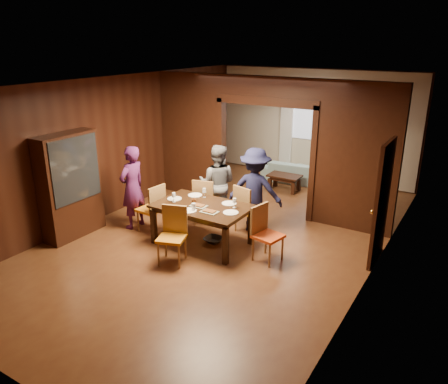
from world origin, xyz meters
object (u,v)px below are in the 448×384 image
Objects in this scene: person_navy at (255,190)px; chair_right at (268,234)px; chair_left at (150,208)px; person_grey at (217,183)px; chair_far_r at (249,209)px; dining_table at (202,224)px; coffee_table at (284,183)px; chair_far_l at (206,201)px; person_purple at (132,188)px; chair_near at (172,236)px; sofa at (298,172)px; hutch at (70,186)px.

person_navy is 1.35m from chair_right.
person_navy reaches higher than chair_left.
chair_far_r is at bearing 147.27° from person_grey.
chair_right is (1.32, 0.04, 0.10)m from dining_table.
chair_far_l is (-0.53, -2.72, 0.28)m from coffee_table.
person_purple is 1.80m from chair_near.
person_navy is at bearing -91.16° from chair_far_r.
chair_far_r is (0.48, 0.91, 0.10)m from dining_table.
dining_table is at bearing 69.24° from chair_near.
coffee_table is 2.70m from chair_far_r.
sofa is at bearing -113.96° from chair_far_l.
dining_table is at bearing 97.21° from chair_left.
chair_left is 1.00× the size of chair_far_l.
chair_right and chair_far_l have the same top height.
chair_right is at bearing 148.61° from chair_far_r.
chair_left is 1.00× the size of chair_far_r.
hutch reaches higher than person_navy.
chair_left is at bearing 103.95° from chair_right.
chair_far_l is (0.71, 0.91, 0.00)m from chair_left.
dining_table is at bearing 22.71° from hutch.
dining_table is 3.57m from coffee_table.
person_grey is 1.67× the size of chair_near.
person_navy is at bearing 158.19° from person_grey.
sofa is 4.62m from chair_left.
sofa is 1.93× the size of chair_far_r.
person_navy reaches higher than chair_near.
sofa is 3.49m from chair_far_r.
person_navy is 1.72× the size of chair_far_r.
person_purple is 1.73× the size of chair_far_r.
chair_near is at bearing 88.67° from chair_far_r.
hutch is at bearing -157.29° from dining_table.
chair_far_l is at bearing 85.69° from chair_near.
chair_right is 1.00× the size of chair_near.
coffee_table is at bearing 31.37° from chair_right.
person_navy is 2.05m from chair_near.
chair_far_r reaches higher than sofa.
person_grey is 0.91m from chair_far_r.
person_navy is 2.08× the size of coffee_table.
chair_near is (-0.08, -4.44, 0.28)m from coffee_table.
person_grey is at bearing 69.78° from chair_right.
person_grey is at bearing 2.74° from chair_far_r.
chair_far_l is (-0.12, -0.24, -0.32)m from person_grey.
person_grey is at bearing 108.25° from dining_table.
chair_near is (1.16, -0.81, 0.00)m from chair_left.
person_purple is at bearing 50.92° from hutch.
person_purple is at bearing -114.43° from coffee_table.
chair_near is 0.48× the size of hutch.
chair_right is at bearing 15.20° from chair_near.
chair_near is (-0.50, -1.79, 0.00)m from chair_far_r.
person_grey is at bearing 148.42° from chair_left.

